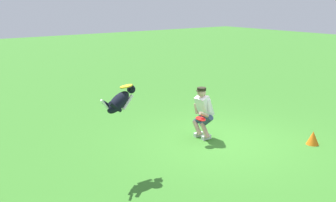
# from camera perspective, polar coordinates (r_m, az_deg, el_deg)

# --- Properties ---
(ground_plane) EXTENTS (60.00, 60.00, 0.00)m
(ground_plane) POSITION_cam_1_polar(r_m,az_deg,el_deg) (9.52, 8.25, -6.10)
(ground_plane) COLOR #387828
(person) EXTENTS (0.57, 0.65, 1.29)m
(person) POSITION_cam_1_polar(r_m,az_deg,el_deg) (9.59, 5.15, -1.46)
(person) COLOR silver
(person) RESTS_ON ground_plane
(dog) EXTENTS (1.01, 0.50, 0.53)m
(dog) POSITION_cam_1_polar(r_m,az_deg,el_deg) (7.52, -7.06, 0.01)
(dog) COLOR black
(frisbee_flying) EXTENTS (0.33, 0.33, 0.09)m
(frisbee_flying) POSITION_cam_1_polar(r_m,az_deg,el_deg) (7.60, -6.14, 2.17)
(frisbee_flying) COLOR yellow
(frisbee_held) EXTENTS (0.34, 0.34, 0.08)m
(frisbee_held) POSITION_cam_1_polar(r_m,az_deg,el_deg) (9.25, 4.82, -2.63)
(frisbee_held) COLOR red
(frisbee_held) RESTS_ON person
(training_cone) EXTENTS (0.30, 0.30, 0.33)m
(training_cone) POSITION_cam_1_polar(r_m,az_deg,el_deg) (9.90, 20.48, -5.08)
(training_cone) COLOR orange
(training_cone) RESTS_ON ground_plane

